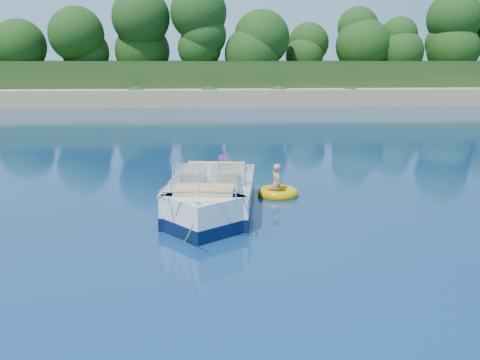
% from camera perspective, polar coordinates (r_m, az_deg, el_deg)
% --- Properties ---
extents(ground, '(160.00, 160.00, 0.00)m').
position_cam_1_polar(ground, '(14.31, -5.28, -4.34)').
color(ground, '#0A1E47').
rests_on(ground, ground).
extents(shoreline, '(170.00, 59.00, 6.00)m').
position_cam_1_polar(shoreline, '(77.52, -4.69, 10.35)').
color(shoreline, tan).
rests_on(shoreline, ground).
extents(treeline, '(150.00, 7.12, 8.19)m').
position_cam_1_polar(treeline, '(54.71, -4.80, 14.15)').
color(treeline, '#302010').
rests_on(treeline, ground).
extents(motorboat, '(2.80, 6.32, 2.11)m').
position_cam_1_polar(motorboat, '(14.80, -3.15, -2.08)').
color(motorboat, white).
rests_on(motorboat, ground).
extents(tow_tube, '(1.36, 1.36, 0.34)m').
position_cam_1_polar(tow_tube, '(16.82, 4.08, -1.40)').
color(tow_tube, '#E3AA02').
rests_on(tow_tube, ground).
extents(boy, '(0.53, 0.78, 1.41)m').
position_cam_1_polar(boy, '(16.92, 3.84, -1.62)').
color(boy, tan).
rests_on(boy, ground).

